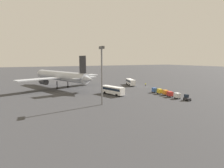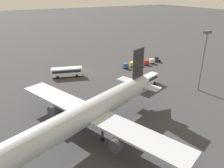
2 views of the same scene
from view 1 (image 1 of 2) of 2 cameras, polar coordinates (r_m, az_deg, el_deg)
name	(u,v)px [view 1 (image 1 of 2)]	position (r m, az deg, el deg)	size (l,w,h in m)	color
ground_plane	(144,87)	(91.84, 10.46, -0.91)	(600.00, 600.00, 0.00)	#38383A
airplane	(61,76)	(90.03, -16.41, 2.47)	(47.44, 41.54, 15.60)	#B2B7C1
shuttle_bus_near	(130,82)	(96.25, 6.06, 0.76)	(10.87, 5.62, 3.29)	white
shuttle_bus_far	(113,90)	(70.04, 0.24, -1.90)	(11.20, 5.85, 3.32)	white
baggage_tug	(187,98)	(65.69, 23.26, -4.15)	(2.55, 1.91, 2.10)	#333338
worker_person	(145,85)	(93.99, 10.87, -0.18)	(0.38, 0.38, 1.74)	#1E1E2D
cargo_cart_white	(177,95)	(67.42, 20.52, -3.49)	(2.22, 1.96, 2.06)	#38383D
cargo_cart_red	(170,94)	(69.36, 18.43, -3.08)	(2.22, 1.96, 2.06)	#38383D
cargo_cart_orange	(166,92)	(72.13, 17.10, -2.60)	(2.22, 1.96, 2.06)	#38383D
cargo_cart_yellow	(160,91)	(74.28, 15.30, -2.23)	(2.22, 1.96, 2.06)	#38383D
cargo_cart_blue	(154,90)	(76.59, 13.69, -1.87)	(2.22, 1.96, 2.06)	#38383D
light_pole	(102,70)	(53.43, -3.35, 4.73)	(2.80, 0.70, 17.97)	slate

